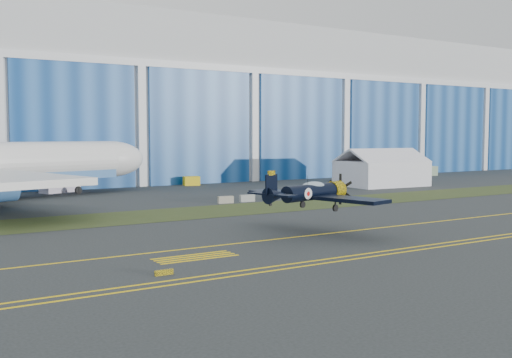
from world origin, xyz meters
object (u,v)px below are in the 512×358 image
tent (382,167)px  shipping_container (60,184)px  warbird (310,192)px  tug (191,181)px

tent → shipping_container: 52.26m
warbird → shipping_container: (-9.36, 50.19, -2.36)m
warbird → tug: size_ratio=6.11×
warbird → tug: 52.58m
tent → tug: tent is taller
warbird → shipping_container: size_ratio=2.78×
warbird → tent: 52.21m
warbird → tent: size_ratio=1.15×
warbird → shipping_container: warbird is taller
shipping_container → tug: (22.18, 0.72, -0.49)m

